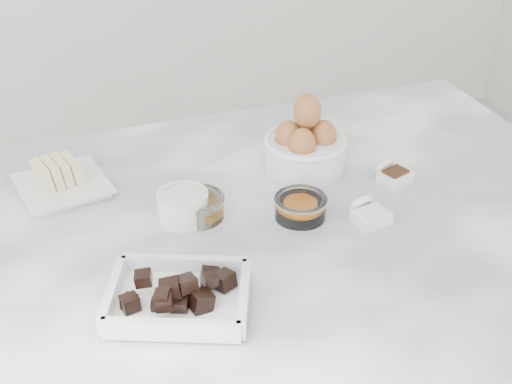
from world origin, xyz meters
TOP-DOWN VIEW (x-y plane):
  - marble_slab at (0.00, 0.00)m, footprint 1.20×0.80m
  - chocolate_dish at (-0.15, -0.15)m, footprint 0.22×0.20m
  - butter_plate at (-0.26, 0.21)m, footprint 0.16×0.16m
  - sugar_ramekin at (-0.09, 0.05)m, footprint 0.08×0.08m
  - egg_bowl at (0.15, 0.14)m, footprint 0.15×0.15m
  - honey_bowl at (-0.07, 0.05)m, footprint 0.09×0.09m
  - zest_bowl at (0.08, -0.00)m, footprint 0.09×0.09m
  - vanilla_spoon at (0.27, 0.05)m, footprint 0.06×0.07m
  - salt_spoon at (0.18, -0.05)m, footprint 0.06×0.07m

SIDE VIEW (x-z plane):
  - marble_slab at x=0.00m, z-range 0.90..0.94m
  - vanilla_spoon at x=0.27m, z-range 0.93..0.97m
  - salt_spoon at x=0.18m, z-range 0.93..0.97m
  - honey_bowl at x=-0.07m, z-range 0.94..0.98m
  - zest_bowl at x=0.08m, z-range 0.94..0.98m
  - butter_plate at x=-0.26m, z-range 0.93..0.99m
  - chocolate_dish at x=-0.15m, z-range 0.94..0.99m
  - sugar_ramekin at x=-0.09m, z-range 0.94..0.99m
  - egg_bowl at x=0.15m, z-range 0.92..1.06m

